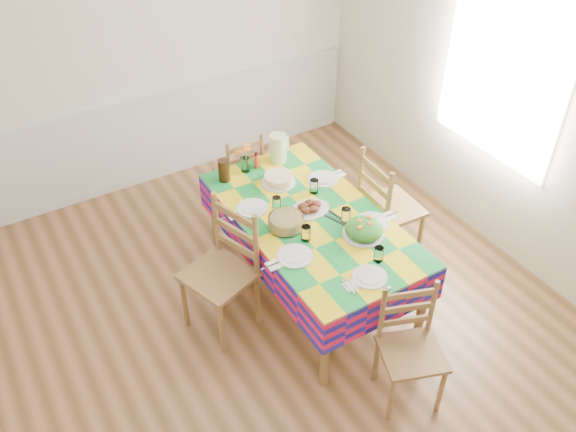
% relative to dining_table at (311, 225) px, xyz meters
% --- Properties ---
extents(room, '(4.58, 5.08, 2.78)m').
position_rel_dining_table_xyz_m(room, '(-0.56, -0.38, 0.70)').
color(room, brown).
rests_on(room, ground).
extents(wainscot, '(4.41, 0.06, 0.92)m').
position_rel_dining_table_xyz_m(wainscot, '(-0.56, 2.10, -0.16)').
color(wainscot, silver).
rests_on(wainscot, room).
extents(window_right, '(0.00, 1.40, 1.40)m').
position_rel_dining_table_xyz_m(window_right, '(1.67, -0.08, 0.85)').
color(window_right, white).
rests_on(window_right, room).
extents(dining_table, '(1.00, 1.87, 0.73)m').
position_rel_dining_table_xyz_m(dining_table, '(0.00, 0.00, 0.00)').
color(dining_table, brown).
rests_on(dining_table, room).
extents(setting_near_head, '(0.38, 0.26, 0.11)m').
position_rel_dining_table_xyz_m(setting_near_head, '(0.04, -0.70, 0.10)').
color(setting_near_head, silver).
rests_on(setting_near_head, dining_table).
extents(setting_left_near, '(0.46, 0.27, 0.12)m').
position_rel_dining_table_xyz_m(setting_left_near, '(-0.28, -0.27, 0.11)').
color(setting_left_near, silver).
rests_on(setting_left_near, dining_table).
extents(setting_left_far, '(0.44, 0.26, 0.12)m').
position_rel_dining_table_xyz_m(setting_left_far, '(-0.28, 0.28, 0.11)').
color(setting_left_far, silver).
rests_on(setting_left_far, dining_table).
extents(setting_right_near, '(0.48, 0.27, 0.12)m').
position_rel_dining_table_xyz_m(setting_right_near, '(0.29, -0.25, 0.11)').
color(setting_right_near, silver).
rests_on(setting_right_near, dining_table).
extents(setting_right_far, '(0.46, 0.26, 0.12)m').
position_rel_dining_table_xyz_m(setting_right_far, '(0.29, 0.32, 0.11)').
color(setting_right_far, silver).
rests_on(setting_right_far, dining_table).
extents(meat_platter, '(0.33, 0.23, 0.06)m').
position_rel_dining_table_xyz_m(meat_platter, '(0.03, 0.07, 0.10)').
color(meat_platter, silver).
rests_on(meat_platter, dining_table).
extents(salad_platter, '(0.31, 0.31, 0.13)m').
position_rel_dining_table_xyz_m(salad_platter, '(0.21, -0.37, 0.13)').
color(salad_platter, silver).
rests_on(salad_platter, dining_table).
extents(pasta_bowl, '(0.26, 0.26, 0.09)m').
position_rel_dining_table_xyz_m(pasta_bowl, '(-0.22, -0.00, 0.13)').
color(pasta_bowl, white).
rests_on(pasta_bowl, dining_table).
extents(cake, '(0.27, 0.27, 0.08)m').
position_rel_dining_table_xyz_m(cake, '(0.01, 0.50, 0.12)').
color(cake, silver).
rests_on(cake, dining_table).
extents(serving_utensils, '(0.13, 0.29, 0.01)m').
position_rel_dining_table_xyz_m(serving_utensils, '(0.14, -0.09, 0.08)').
color(serving_utensils, black).
rests_on(serving_utensils, dining_table).
extents(flower_vase, '(0.15, 0.13, 0.24)m').
position_rel_dining_table_xyz_m(flower_vase, '(-0.14, 0.79, 0.18)').
color(flower_vase, white).
rests_on(flower_vase, dining_table).
extents(hot_sauce, '(0.04, 0.04, 0.15)m').
position_rel_dining_table_xyz_m(hot_sauce, '(-0.04, 0.78, 0.15)').
color(hot_sauce, red).
rests_on(hot_sauce, dining_table).
extents(green_pitcher, '(0.14, 0.14, 0.25)m').
position_rel_dining_table_xyz_m(green_pitcher, '(0.17, 0.79, 0.20)').
color(green_pitcher, beige).
rests_on(green_pitcher, dining_table).
extents(tea_pitcher, '(0.09, 0.09, 0.19)m').
position_rel_dining_table_xyz_m(tea_pitcher, '(-0.35, 0.76, 0.17)').
color(tea_pitcher, black).
rests_on(tea_pitcher, dining_table).
extents(name_card, '(0.07, 0.02, 0.02)m').
position_rel_dining_table_xyz_m(name_card, '(0.01, -0.89, 0.09)').
color(name_card, silver).
rests_on(name_card, dining_table).
extents(chair_near, '(0.50, 0.49, 0.89)m').
position_rel_dining_table_xyz_m(chair_near, '(0.01, -1.18, -0.21)').
color(chair_near, brown).
rests_on(chair_near, room).
extents(chair_far, '(0.39, 0.37, 0.85)m').
position_rel_dining_table_xyz_m(chair_far, '(-0.00, 1.18, -0.23)').
color(chair_far, brown).
rests_on(chair_far, room).
extents(chair_left, '(0.56, 0.58, 1.04)m').
position_rel_dining_table_xyz_m(chair_left, '(-0.74, 0.02, -0.13)').
color(chair_left, brown).
rests_on(chair_left, room).
extents(chair_right, '(0.46, 0.48, 1.03)m').
position_rel_dining_table_xyz_m(chair_right, '(0.74, 0.00, -0.14)').
color(chair_right, brown).
rests_on(chair_right, room).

